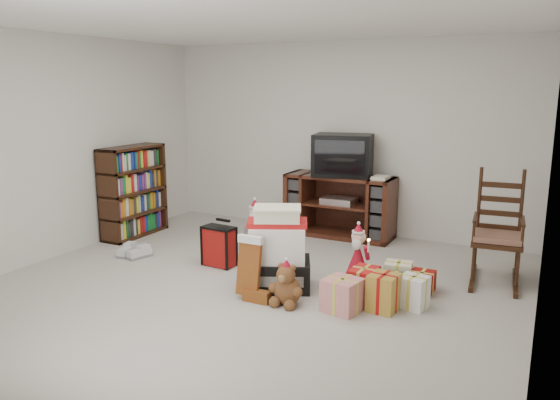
# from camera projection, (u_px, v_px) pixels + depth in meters

# --- Properties ---
(room) EXTENTS (5.01, 5.01, 2.51)m
(room) POSITION_uv_depth(u_px,v_px,m) (246.00, 161.00, 4.99)
(room) COLOR #B9B4AA
(room) RESTS_ON ground
(tv_stand) EXTENTS (1.41, 0.52, 0.80)m
(tv_stand) POSITION_uv_depth(u_px,v_px,m) (339.00, 206.00, 7.07)
(tv_stand) COLOR #4C2115
(tv_stand) RESTS_ON floor
(bookshelf) EXTENTS (0.32, 0.96, 1.17)m
(bookshelf) POSITION_uv_depth(u_px,v_px,m) (134.00, 193.00, 7.07)
(bookshelf) COLOR #321A0D
(bookshelf) RESTS_ON floor
(rocking_chair) EXTENTS (0.53, 0.81, 1.17)m
(rocking_chair) POSITION_uv_depth(u_px,v_px,m) (497.00, 243.00, 5.41)
(rocking_chair) COLOR #321A0D
(rocking_chair) RESTS_ON floor
(gift_pile) EXTENTS (0.76, 0.67, 0.79)m
(gift_pile) POSITION_uv_depth(u_px,v_px,m) (277.00, 254.00, 5.24)
(gift_pile) COLOR black
(gift_pile) RESTS_ON floor
(red_suitcase) EXTENTS (0.35, 0.21, 0.52)m
(red_suitcase) POSITION_uv_depth(u_px,v_px,m) (219.00, 246.00, 5.90)
(red_suitcase) COLOR maroon
(red_suitcase) RESTS_ON floor
(stocking) EXTENTS (0.28, 0.12, 0.60)m
(stocking) POSITION_uv_depth(u_px,v_px,m) (249.00, 267.00, 4.97)
(stocking) COLOR #0F6A0B
(stocking) RESTS_ON floor
(teddy_bear) EXTENTS (0.25, 0.22, 0.38)m
(teddy_bear) POSITION_uv_depth(u_px,v_px,m) (287.00, 287.00, 4.87)
(teddy_bear) COLOR brown
(teddy_bear) RESTS_ON floor
(santa_figurine) EXTENTS (0.29, 0.27, 0.59)m
(santa_figurine) POSITION_uv_depth(u_px,v_px,m) (358.00, 258.00, 5.47)
(santa_figurine) COLOR #A61123
(santa_figurine) RESTS_ON floor
(mrs_claus_figurine) EXTENTS (0.31, 0.29, 0.63)m
(mrs_claus_figurine) POSITION_uv_depth(u_px,v_px,m) (255.00, 231.00, 6.44)
(mrs_claus_figurine) COLOR #A61123
(mrs_claus_figurine) RESTS_ON floor
(sneaker_pair) EXTENTS (0.36, 0.30, 0.10)m
(sneaker_pair) POSITION_uv_depth(u_px,v_px,m) (133.00, 252.00, 6.26)
(sneaker_pair) COLOR silver
(sneaker_pair) RESTS_ON floor
(gift_cluster) EXTENTS (0.76, 1.11, 0.26)m
(gift_cluster) POSITION_uv_depth(u_px,v_px,m) (388.00, 286.00, 4.99)
(gift_cluster) COLOR red
(gift_cluster) RESTS_ON floor
(crt_television) EXTENTS (0.80, 0.64, 0.53)m
(crt_television) POSITION_uv_depth(u_px,v_px,m) (343.00, 155.00, 6.90)
(crt_television) COLOR black
(crt_television) RESTS_ON tv_stand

